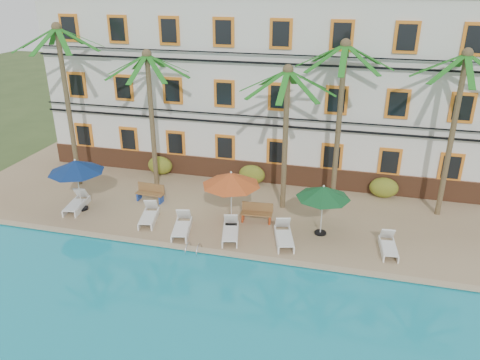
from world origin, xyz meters
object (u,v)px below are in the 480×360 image
(lounger_c, at_px, (182,226))
(palm_b, at_px, (150,101))
(palm_c, at_px, (286,118))
(bench_left, at_px, (150,192))
(pool_ladder, at_px, (194,251))
(palm_d, at_px, (341,102))
(bench_right, at_px, (257,212))
(lounger_e, at_px, (284,235))
(lounger_a, at_px, (77,203))
(lounger_f, at_px, (388,246))
(umbrella_blue, at_px, (76,167))
(umbrella_red, at_px, (231,179))
(palm_e, at_px, (456,112))
(umbrella_green, at_px, (323,193))
(palm_a, at_px, (65,86))
(lounger_b, at_px, (149,215))
(lounger_d, at_px, (230,231))

(lounger_c, bearing_deg, palm_b, 125.52)
(palm_c, xyz_separation_m, bench_left, (-6.84, -0.98, -4.22))
(bench_left, height_order, pool_ladder, bench_left)
(palm_d, bearing_deg, palm_b, -178.22)
(bench_left, height_order, bench_right, same)
(palm_b, relative_size, lounger_e, 3.50)
(bench_right, bearing_deg, lounger_a, -173.87)
(palm_d, height_order, lounger_f, palm_d)
(pool_ladder, bearing_deg, lounger_c, 127.07)
(palm_d, xyz_separation_m, umbrella_blue, (-12.22, -4.00, -2.98))
(palm_c, relative_size, umbrella_red, 2.64)
(palm_d, relative_size, bench_left, 5.42)
(palm_e, xyz_separation_m, pool_ladder, (-10.57, -6.25, -5.18))
(umbrella_green, xyz_separation_m, bench_right, (-3.09, 0.45, -1.61))
(palm_c, height_order, bench_left, palm_c)
(pool_ladder, bearing_deg, bench_right, 58.25)
(bench_left, relative_size, bench_right, 0.99)
(palm_a, height_order, bench_left, palm_a)
(umbrella_blue, bearing_deg, bench_left, 31.26)
(lounger_a, distance_m, lounger_f, 15.16)
(umbrella_red, distance_m, lounger_e, 3.48)
(umbrella_red, bearing_deg, bench_left, 163.22)
(bench_left, bearing_deg, palm_e, 8.46)
(palm_d, height_order, lounger_a, palm_d)
(umbrella_blue, bearing_deg, palm_e, 12.79)
(palm_c, bearing_deg, lounger_b, -152.81)
(umbrella_blue, relative_size, umbrella_red, 1.00)
(palm_a, distance_m, lounger_d, 11.80)
(lounger_e, bearing_deg, lounger_f, 4.21)
(lounger_f, distance_m, pool_ladder, 8.35)
(umbrella_red, distance_m, lounger_a, 8.29)
(bench_left, bearing_deg, palm_a, 168.29)
(palm_a, bearing_deg, lounger_b, -28.45)
(lounger_a, distance_m, lounger_c, 6.09)
(palm_d, bearing_deg, bench_left, -166.65)
(umbrella_green, xyz_separation_m, lounger_f, (2.95, -0.79, -1.80))
(umbrella_red, bearing_deg, lounger_a, -177.53)
(palm_e, bearing_deg, pool_ladder, -149.40)
(lounger_d, height_order, pool_ladder, lounger_d)
(lounger_b, bearing_deg, lounger_e, -2.55)
(umbrella_green, distance_m, lounger_f, 3.55)
(palm_c, height_order, palm_d, palm_d)
(palm_a, distance_m, palm_c, 11.73)
(umbrella_green, bearing_deg, palm_a, 170.67)
(umbrella_red, bearing_deg, umbrella_blue, -177.36)
(umbrella_red, height_order, lounger_c, umbrella_red)
(palm_e, xyz_separation_m, bench_left, (-14.41, -2.14, -4.71))
(umbrella_green, distance_m, lounger_c, 6.59)
(umbrella_red, xyz_separation_m, lounger_d, (0.26, -1.12, -2.04))
(lounger_b, distance_m, lounger_c, 2.03)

